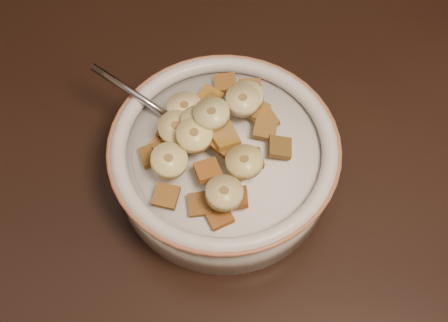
{
  "coord_description": "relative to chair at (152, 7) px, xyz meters",
  "views": [
    {
      "loc": [
        -0.01,
        -0.11,
        1.27
      ],
      "look_at": [
        0.01,
        0.17,
        0.78
      ],
      "focal_mm": 50.0,
      "sensor_mm": 36.0,
      "label": 1
    }
  ],
  "objects": [
    {
      "name": "cereal_square_12",
      "position": [
        0.12,
        -0.48,
        0.31
      ],
      "size": [
        0.02,
        0.02,
        0.01
      ],
      "primitive_type": "cube",
      "rotation": [
        0.21,
        0.0,
        1.42
      ],
      "color": "brown",
      "rests_on": "milk"
    },
    {
      "name": "spoon",
      "position": [
        0.05,
        -0.46,
        0.3
      ],
      "size": [
        0.06,
        0.06,
        0.01
      ],
      "primitive_type": "ellipsoid",
      "rotation": [
        0.0,
        0.0,
        4.05
      ],
      "color": "#AAADC1",
      "rests_on": "cereal_bowl"
    },
    {
      "name": "cereal_square_3",
      "position": [
        0.05,
        -0.53,
        0.3
      ],
      "size": [
        0.02,
        0.02,
        0.01
      ],
      "primitive_type": "cube",
      "rotation": [
        -0.16,
        -0.14,
        1.56
      ],
      "color": "brown",
      "rests_on": "milk"
    },
    {
      "name": "chair",
      "position": [
        0.0,
        0.0,
        0.0
      ],
      "size": [
        0.46,
        0.46,
        1.0
      ],
      "primitive_type": "cube",
      "rotation": [
        0.0,
        0.0,
        -0.04
      ],
      "color": "black",
      "rests_on": "floor"
    },
    {
      "name": "cereal_square_1",
      "position": [
        0.11,
        -0.45,
        0.31
      ],
      "size": [
        0.03,
        0.03,
        0.01
      ],
      "primitive_type": "cube",
      "rotation": [
        -0.13,
        0.03,
        1.94
      ],
      "color": "#9D6B34",
      "rests_on": "milk"
    },
    {
      "name": "cereal_square_19",
      "position": [
        0.08,
        -0.48,
        0.33
      ],
      "size": [
        0.03,
        0.03,
        0.01
      ],
      "primitive_type": "cube",
      "rotation": [
        0.21,
        0.06,
        0.39
      ],
      "color": "brown",
      "rests_on": "milk"
    },
    {
      "name": "banana_slice_1",
      "position": [
        0.09,
        -0.5,
        0.33
      ],
      "size": [
        0.04,
        0.04,
        0.02
      ],
      "primitive_type": "cylinder",
      "rotation": [
        -0.1,
        0.13,
        1.45
      ],
      "color": "#D8BE78",
      "rests_on": "milk"
    },
    {
      "name": "banana_slice_0",
      "position": [
        0.05,
        -0.46,
        0.33
      ],
      "size": [
        0.04,
        0.04,
        0.01
      ],
      "primitive_type": "cylinder",
      "rotation": [
        0.13,
        -0.03,
        2.43
      ],
      "color": "#FFF6AA",
      "rests_on": "milk"
    },
    {
      "name": "cereal_square_8",
      "position": [
        0.02,
        -0.48,
        0.31
      ],
      "size": [
        0.02,
        0.02,
        0.01
      ],
      "primitive_type": "cube",
      "rotation": [
        0.23,
        0.09,
        1.77
      ],
      "color": "brown",
      "rests_on": "milk"
    },
    {
      "name": "cereal_bowl",
      "position": [
        0.08,
        -0.47,
        0.27
      ],
      "size": [
        0.2,
        0.2,
        0.05
      ],
      "primitive_type": "cylinder",
      "color": "silver",
      "rests_on": "table"
    },
    {
      "name": "cereal_square_4",
      "position": [
        0.02,
        -0.47,
        0.3
      ],
      "size": [
        0.03,
        0.03,
        0.01
      ],
      "primitive_type": "cube",
      "rotation": [
        0.11,
        -0.16,
        0.77
      ],
      "color": "#975E27",
      "rests_on": "milk"
    },
    {
      "name": "cereal_square_20",
      "position": [
        0.09,
        -0.5,
        0.31
      ],
      "size": [
        0.02,
        0.02,
        0.01
      ],
      "primitive_type": "cube",
      "rotation": [
        -0.16,
        -0.08,
        0.14
      ],
      "color": "brown",
      "rests_on": "milk"
    },
    {
      "name": "banana_slice_3",
      "position": [
        0.04,
        -0.44,
        0.32
      ],
      "size": [
        0.04,
        0.04,
        0.01
      ],
      "primitive_type": "cylinder",
      "rotation": [
        0.0,
        0.08,
        1.33
      ],
      "color": "#FFDF9B",
      "rests_on": "milk"
    },
    {
      "name": "banana_slice_7",
      "position": [
        0.05,
        -0.48,
        0.33
      ],
      "size": [
        0.04,
        0.04,
        0.01
      ],
      "primitive_type": "cylinder",
      "rotation": [
        0.05,
        -0.03,
        0.95
      ],
      "color": "#FFF08F",
      "rests_on": "milk"
    },
    {
      "name": "banana_slice_5",
      "position": [
        0.07,
        -0.46,
        0.33
      ],
      "size": [
        0.04,
        0.04,
        0.01
      ],
      "primitive_type": "cylinder",
      "rotation": [
        0.03,
        0.13,
        2.58
      ],
      "color": "beige",
      "rests_on": "milk"
    },
    {
      "name": "banana_slice_6",
      "position": [
        0.03,
        -0.46,
        0.32
      ],
      "size": [
        0.04,
        0.04,
        0.01
      ],
      "primitive_type": "cylinder",
      "rotation": [
        -0.08,
        -0.09,
        1.8
      ],
      "color": "#F4DC8F",
      "rests_on": "milk"
    },
    {
      "name": "cereal_square_2",
      "position": [
        0.08,
        -0.48,
        0.32
      ],
      "size": [
        0.03,
        0.03,
        0.01
      ],
      "primitive_type": "cube",
      "rotation": [
        0.2,
        0.13,
        1.95
      ],
      "color": "olive",
      "rests_on": "milk"
    },
    {
      "name": "cereal_square_18",
      "position": [
        0.11,
        -0.42,
        0.31
      ],
      "size": [
        0.02,
        0.02,
        0.01
      ],
      "primitive_type": "cube",
      "rotation": [
        -0.13,
        -0.05,
        3.12
      ],
      "color": "brown",
      "rests_on": "milk"
    },
    {
      "name": "cereal_square_9",
      "position": [
        0.11,
        -0.44,
        0.31
      ],
      "size": [
        0.03,
        0.03,
        0.01
      ],
      "primitive_type": "cube",
      "rotation": [
        -0.07,
        -0.09,
        2.55
      ],
      "color": "#97671D",
      "rests_on": "milk"
    },
    {
      "name": "banana_slice_8",
      "position": [
        0.07,
        -0.53,
        0.32
      ],
      "size": [
        0.03,
        0.03,
        0.01
      ],
      "primitive_type": "cylinder",
      "rotation": [
        0.07,
        0.12,
        1.61
      ],
      "color": "#D3C57D",
      "rests_on": "milk"
    },
    {
      "name": "cereal_square_21",
      "position": [
        0.01,
        -0.48,
        0.31
      ],
      "size": [
        0.02,
        0.02,
        0.01
      ],
      "primitive_type": "cube",
      "rotation": [
        -0.05,
        -0.17,
        0.21
      ],
      "color": "brown",
      "rests_on": "milk"
    },
    {
      "name": "milk",
      "position": [
        0.08,
        -0.47,
        0.3
      ],
      "size": [
        0.16,
        0.16,
        0.0
      ],
      "primitive_type": "cylinder",
      "color": "silver",
      "rests_on": "cereal_bowl"
    },
    {
      "name": "cereal_square_16",
      "position": [
        0.11,
        -0.46,
        0.31
      ],
      "size": [
        0.03,
        0.03,
        0.01
      ],
      "primitive_type": "cube",
      "rotation": [
        -0.16,
        -0.12,
        2.86
      ],
      "color": "brown",
      "rests_on": "milk"
    },
    {
      "name": "cereal_square_7",
      "position": [
        0.08,
        -0.48,
        0.32
      ],
      "size": [
        0.03,
        0.03,
        0.01
      ],
      "primitive_type": "cube",
      "rotation": [
        0.14,
        -0.06,
        0.81
      ],
      "color": "brown",
      "rests_on": "milk"
    },
    {
      "name": "cereal_square_17",
      "position": [
        0.06,
        -0.5,
        0.32
      ],
      "size": [
        0.02,
        0.02,
        0.01
      ],
      "primitive_type": "cube",
      "rotation": [
        -0.13,
        0.03,
        0.24
      ],
      "color": "brown",
      "rests_on": "milk"
    },
    {
      "name": "cereal_square_11",
      "position": [
        0.1,
        -0.49,
        0.31
      ],
      "size": [
        0.02,
        0.02,
        0.01
      ],
      "primitive_type": "cube",
      "rotation": [
        -0.12,
        0.14,
        0.08
      ],
      "color": "brown",
      "rests_on": "milk"
    },
    {
      "name": "cereal_square_13",
      "position": [
        0.02,
        -0.52,
        0.31
      ],
      "size": [
        0.03,
        0.03,
        0.01
      ],
      "primitive_type": "cube",
      "rotation": [
        -0.0,
        -0.15,
        1.23
      ],
      "color": "#9A612A",
      "rests_on": "milk"
    },
    {
      "name": "cereal_square_14",
      "position": [
        0.07,
        -0.43,
        0.31
      ],
      "size": [
        0.03,
        0.03,
        0.01
      ],
      "primitive_type": "cube",
      "rotation": [
        -0.12,
        0.09,
        0.77
      ],
      "color": "olive",
      "rests_on": "milk"
    },
    {
      "name": "banana_slice_2",
      "position": [
        0.03,
        -0.49,
        0.32
      ],
      "size": [
        0.04,
        0.04,
        0.01
      ],
      "primitive_type": "cylinder",
      "rotation": [
        0.02,
        -0.13,
        2.63
      ],
      "color": "#F7EA9E",
      "rests_on": "milk"
    },
    {
      "name": "cereal_square_6",
      "position": [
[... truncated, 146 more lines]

